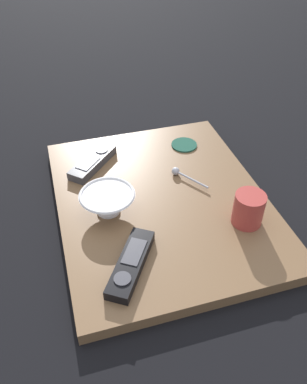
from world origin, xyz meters
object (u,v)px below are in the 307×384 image
tv_remote_far (93,162)px  drink_coaster (184,145)px  teaspoon (180,173)px  coffee_mug (248,209)px  cereal_bowl (108,201)px  tv_remote_near (131,264)px

tv_remote_far → drink_coaster: 0.29m
teaspoon → drink_coaster: (-0.07, -0.14, -0.01)m
coffee_mug → teaspoon: 0.24m
cereal_bowl → teaspoon: (-0.22, -0.08, -0.02)m
teaspoon → tv_remote_near: size_ratio=0.57×
coffee_mug → tv_remote_near: 0.32m
coffee_mug → teaspoon: coffee_mug is taller
teaspoon → tv_remote_near: (0.21, 0.28, 0.00)m
teaspoon → drink_coaster: bearing=-114.5°
cereal_bowl → tv_remote_far: size_ratio=0.85×
cereal_bowl → drink_coaster: size_ratio=1.76×
cereal_bowl → teaspoon: size_ratio=1.31×
cereal_bowl → teaspoon: bearing=-159.3°
cereal_bowl → tv_remote_far: cereal_bowl is taller
teaspoon → tv_remote_far: tv_remote_far is taller
tv_remote_near → tv_remote_far: 0.40m
teaspoon → drink_coaster: 0.16m
coffee_mug → drink_coaster: (0.03, -0.36, -0.04)m
teaspoon → tv_remote_near: bearing=52.7°
tv_remote_far → tv_remote_near: bearing=92.5°
tv_remote_near → drink_coaster: (-0.28, -0.42, -0.01)m
coffee_mug → drink_coaster: coffee_mug is taller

